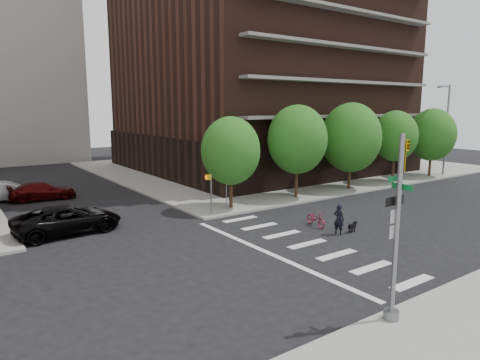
# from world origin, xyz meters

# --- Properties ---
(ground) EXTENTS (120.00, 120.00, 0.00)m
(ground) POSITION_xyz_m (0.00, 0.00, 0.00)
(ground) COLOR black
(ground) RESTS_ON ground
(sidewalk_ne) EXTENTS (39.00, 33.00, 0.15)m
(sidewalk_ne) POSITION_xyz_m (20.50, 23.50, 0.07)
(sidewalk_ne) COLOR gray
(sidewalk_ne) RESTS_ON ground
(crosswalk) EXTENTS (3.85, 13.00, 0.01)m
(crosswalk) POSITION_xyz_m (2.21, -0.00, 0.01)
(crosswalk) COLOR silver
(crosswalk) RESTS_ON ground
(tree_a) EXTENTS (4.00, 4.00, 5.90)m
(tree_a) POSITION_xyz_m (4.00, 8.50, 4.04)
(tree_a) COLOR #301E11
(tree_a) RESTS_ON sidewalk_ne
(tree_b) EXTENTS (4.50, 4.50, 6.65)m
(tree_b) POSITION_xyz_m (10.00, 8.50, 4.54)
(tree_b) COLOR #301E11
(tree_b) RESTS_ON sidewalk_ne
(tree_c) EXTENTS (5.00, 5.00, 6.80)m
(tree_c) POSITION_xyz_m (16.00, 8.50, 4.45)
(tree_c) COLOR #301E11
(tree_c) RESTS_ON sidewalk_ne
(tree_d) EXTENTS (4.00, 4.00, 6.20)m
(tree_d) POSITION_xyz_m (22.00, 8.50, 4.34)
(tree_d) COLOR #301E11
(tree_d) RESTS_ON sidewalk_ne
(tree_e) EXTENTS (4.50, 4.50, 6.35)m
(tree_e) POSITION_xyz_m (28.00, 8.50, 4.25)
(tree_e) COLOR #301E11
(tree_e) RESTS_ON sidewalk_ne
(traffic_signal) EXTENTS (0.90, 0.75, 6.00)m
(traffic_signal) POSITION_xyz_m (-0.47, -7.49, 2.70)
(traffic_signal) COLOR slate
(traffic_signal) RESTS_ON sidewalk_s
(pedestrian_signal) EXTENTS (2.18, 0.67, 2.60)m
(pedestrian_signal) POSITION_xyz_m (2.32, 7.92, 1.85)
(pedestrian_signal) COLOR slate
(pedestrian_signal) RESTS_ON sidewalk_ne
(streetlamp) EXTENTS (2.14, 0.22, 9.00)m
(streetlamp) POSITION_xyz_m (29.82, 8.20, 5.29)
(streetlamp) COLOR slate
(streetlamp) RESTS_ON sidewalk_ne
(parked_car_black) EXTENTS (3.09, 5.91, 1.59)m
(parked_car_black) POSITION_xyz_m (-6.54, 9.00, 0.79)
(parked_car_black) COLOR black
(parked_car_black) RESTS_ON ground
(parked_car_maroon) EXTENTS (2.32, 4.89, 1.38)m
(parked_car_maroon) POSITION_xyz_m (-5.95, 19.21, 0.69)
(parked_car_maroon) COLOR #390706
(parked_car_maroon) RESTS_ON ground
(parked_car_silver) EXTENTS (1.94, 4.60, 1.48)m
(parked_car_silver) POSITION_xyz_m (-8.20, 20.36, 0.74)
(parked_car_silver) COLOR #B0B4B9
(parked_car_silver) RESTS_ON ground
(scooter) EXTENTS (0.91, 1.83, 0.92)m
(scooter) POSITION_xyz_m (5.74, 2.13, 0.46)
(scooter) COLOR maroon
(scooter) RESTS_ON ground
(dog_walker) EXTENTS (0.70, 0.54, 1.69)m
(dog_walker) POSITION_xyz_m (5.61, 0.26, 0.84)
(dog_walker) COLOR black
(dog_walker) RESTS_ON ground
(dog) EXTENTS (0.68, 0.27, 0.56)m
(dog) POSITION_xyz_m (6.57, 0.10, 0.35)
(dog) COLOR black
(dog) RESTS_ON ground
(pedestrian_far) EXTENTS (0.88, 0.72, 1.69)m
(pedestrian_far) POSITION_xyz_m (27.13, 11.00, 0.99)
(pedestrian_far) COLOR navy
(pedestrian_far) RESTS_ON sidewalk_ne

